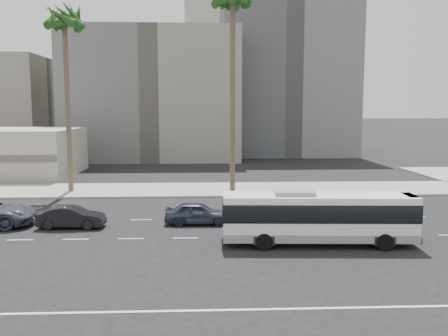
{
  "coord_description": "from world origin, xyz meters",
  "views": [
    {
      "loc": [
        -4.95,
        -25.42,
        7.08
      ],
      "look_at": [
        -3.69,
        4.0,
        3.41
      ],
      "focal_mm": 37.78,
      "sensor_mm": 36.0,
      "label": 1
    }
  ],
  "objects": [
    {
      "name": "palm_near",
      "position": [
        -2.59,
        13.21,
        15.56
      ],
      "size": [
        5.1,
        5.1,
        17.18
      ],
      "rotation": [
        0.0,
        0.0,
        -0.03
      ],
      "color": "brown",
      "rests_on": "ground"
    },
    {
      "name": "civic_tower",
      "position": [
        -2.0,
        250.0,
        38.83
      ],
      "size": [
        42.0,
        42.0,
        129.0
      ],
      "color": "beige",
      "rests_on": "ground"
    },
    {
      "name": "city_bus",
      "position": [
        1.04,
        -1.46,
        1.51
      ],
      "size": [
        10.13,
        2.78,
        2.88
      ],
      "rotation": [
        0.0,
        0.0,
        -0.05
      ],
      "color": "white",
      "rests_on": "ground"
    },
    {
      "name": "highrise_right",
      "position": [
        45.0,
        230.0,
        35.0
      ],
      "size": [
        26.0,
        26.0,
        70.0
      ],
      "primitive_type": "cube",
      "color": "#545860",
      "rests_on": "ground"
    },
    {
      "name": "highrise_far",
      "position": [
        70.0,
        260.0,
        30.0
      ],
      "size": [
        22.0,
        22.0,
        60.0
      ],
      "primitive_type": "cube",
      "color": "#545860",
      "rests_on": "ground"
    },
    {
      "name": "car_a",
      "position": [
        -5.36,
        3.29,
        0.69
      ],
      "size": [
        1.76,
        4.12,
        1.39
      ],
      "primitive_type": "imported",
      "rotation": [
        0.0,
        0.0,
        1.54
      ],
      "color": "#2E3345",
      "rests_on": "ground"
    },
    {
      "name": "midrise_gray_center",
      "position": [
        8.0,
        52.0,
        13.0
      ],
      "size": [
        20.0,
        20.0,
        26.0
      ],
      "primitive_type": "cube",
      "color": "#525456",
      "rests_on": "ground"
    },
    {
      "name": "ground",
      "position": [
        0.0,
        0.0,
        0.0
      ],
      "size": [
        700.0,
        700.0,
        0.0
      ],
      "primitive_type": "plane",
      "color": "black",
      "rests_on": "ground"
    },
    {
      "name": "midrise_beige_west",
      "position": [
        -12.0,
        45.0,
        9.0
      ],
      "size": [
        24.0,
        18.0,
        18.0
      ],
      "primitive_type": "cube",
      "color": "slate",
      "rests_on": "ground"
    },
    {
      "name": "palm_mid",
      "position": [
        -16.39,
        15.06,
        14.08
      ],
      "size": [
        5.07,
        5.07,
        15.65
      ],
      "rotation": [
        0.0,
        0.0,
        0.34
      ],
      "color": "brown",
      "rests_on": "ground"
    },
    {
      "name": "sidewalk_north",
      "position": [
        0.0,
        15.5,
        0.07
      ],
      "size": [
        120.0,
        7.0,
        0.15
      ],
      "primitive_type": "cube",
      "color": "gray",
      "rests_on": "ground"
    },
    {
      "name": "car_b",
      "position": [
        -12.93,
        2.64,
        0.66
      ],
      "size": [
        1.48,
        4.01,
        1.31
      ],
      "primitive_type": "imported",
      "rotation": [
        0.0,
        0.0,
        1.55
      ],
      "color": "black",
      "rests_on": "ground"
    }
  ]
}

